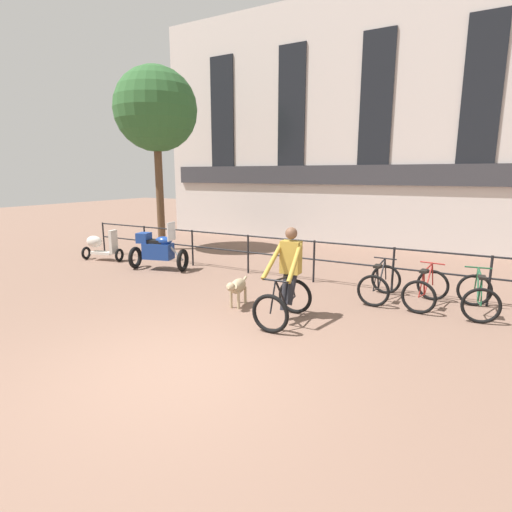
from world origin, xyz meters
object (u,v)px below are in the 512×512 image
Objects in this scene: cyclist_with_bike at (287,280)px; parked_bicycle_mid_right at (478,296)px; parked_bicycle_mid_left at (426,290)px; parked_motorcycle at (158,250)px; dog at (237,287)px; parked_scooter at (101,246)px; parked_bicycle_near_lamp at (380,284)px.

parked_bicycle_mid_right is (3.04, 2.06, -0.41)m from cyclist_with_bike.
parked_bicycle_mid_left and parked_bicycle_mid_right have the same top height.
parked_bicycle_mid_left is at bearing -102.53° from parked_motorcycle.
dog is 3.96m from parked_motorcycle.
dog is 6.26m from parked_scooter.
parked_bicycle_near_lamp and parked_bicycle_mid_left have the same top height.
parked_bicycle_mid_left is 0.91m from parked_bicycle_mid_right.
parked_scooter is at bearing 163.46° from cyclist_with_bike.
parked_bicycle_mid_right is (4.23, 1.84, -0.05)m from dog.
parked_scooter is (-2.42, 0.08, -0.10)m from parked_motorcycle.
parked_scooter reaches higher than parked_bicycle_near_lamp.
dog is 0.78× the size of parked_bicycle_mid_right.
cyclist_with_bike is 1.43× the size of parked_bicycle_mid_left.
parked_bicycle_near_lamp is at bearing -102.33° from parked_scooter.
dog is at bearing 16.94° from parked_bicycle_mid_right.
parked_bicycle_mid_left is 9.35m from parked_scooter.
parked_scooter is at bearing 73.79° from parked_motorcycle.
cyclist_with_bike reaches higher than dog.
parked_bicycle_near_lamp is at bearing 29.00° from dog.
parked_bicycle_near_lamp is 1.82m from parked_bicycle_mid_right.
parked_motorcycle is (-3.61, 1.62, 0.16)m from dog.
cyclist_with_bike is 3.69m from parked_bicycle_mid_right.
cyclist_with_bike is 2.99m from parked_bicycle_mid_left.
parked_bicycle_mid_right is at bearing -102.50° from parked_scooter.
dog is at bearing -128.55° from parked_motorcycle.
parked_scooter is (-10.26, -0.14, 0.10)m from parked_bicycle_mid_right.
parked_bicycle_near_lamp is at bearing -6.62° from parked_bicycle_mid_right.
cyclist_with_bike reaches higher than parked_motorcycle.
cyclist_with_bike reaches higher than parked_scooter.
cyclist_with_bike is 1.01× the size of parked_motorcycle.
parked_bicycle_mid_left is at bearing -102.43° from parked_scooter.
cyclist_with_bike reaches higher than parked_bicycle_near_lamp.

